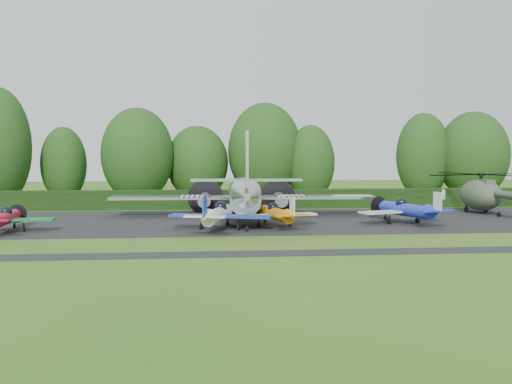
{
  "coord_description": "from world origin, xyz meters",
  "views": [
    {
      "loc": [
        -2.34,
        -38.91,
        5.97
      ],
      "look_at": [
        2.31,
        10.28,
        2.5
      ],
      "focal_mm": 40.0,
      "sensor_mm": 36.0,
      "label": 1
    }
  ],
  "objects": [
    {
      "name": "transport_plane",
      "position": [
        1.35,
        12.25,
        2.18
      ],
      "size": [
        24.36,
        18.68,
        7.81
      ],
      "rotation": [
        0.0,
        0.0,
        0.04
      ],
      "color": "silver",
      "rests_on": "ground"
    },
    {
      "name": "taxiway_verge",
      "position": [
        0.0,
        -6.0,
        0.0
      ],
      "size": [
        70.0,
        2.0,
        0.0
      ],
      "primitive_type": "cube",
      "color": "black",
      "rests_on": "ground"
    },
    {
      "name": "tree_8",
      "position": [
        11.01,
        30.66,
        4.64
      ],
      "size": [
        6.0,
        6.0,
        9.31
      ],
      "color": "black",
      "rests_on": "ground"
    },
    {
      "name": "tree_4",
      "position": [
        31.85,
        30.48,
        5.54
      ],
      "size": [
        8.88,
        8.88,
        11.1
      ],
      "color": "black",
      "rests_on": "ground"
    },
    {
      "name": "apron",
      "position": [
        0.0,
        10.0,
        0.0
      ],
      "size": [
        70.0,
        18.0,
        0.01
      ],
      "primitive_type": "cube",
      "color": "black",
      "rests_on": "ground"
    },
    {
      "name": "tree_3",
      "position": [
        5.51,
        32.29,
        6.06
      ],
      "size": [
        9.24,
        9.24,
        12.14
      ],
      "color": "black",
      "rests_on": "ground"
    },
    {
      "name": "tree_2",
      "position": [
        -10.05,
        30.37,
        5.63
      ],
      "size": [
        8.61,
        8.61,
        11.28
      ],
      "color": "black",
      "rests_on": "ground"
    },
    {
      "name": "tree_0",
      "position": [
        -18.96,
        31.61,
        4.49
      ],
      "size": [
        5.4,
        5.4,
        9.02
      ],
      "color": "black",
      "rests_on": "ground"
    },
    {
      "name": "tree_7",
      "position": [
        -2.93,
        32.76,
        4.61
      ],
      "size": [
        7.72,
        7.72,
        9.24
      ],
      "color": "black",
      "rests_on": "ground"
    },
    {
      "name": "hedgerow",
      "position": [
        0.0,
        21.0,
        0.0
      ],
      "size": [
        90.0,
        1.6,
        2.0
      ],
      "primitive_type": "cube",
      "color": "black",
      "rests_on": "ground"
    },
    {
      "name": "sign_board",
      "position": [
        25.12,
        20.5,
        1.31
      ],
      "size": [
        3.46,
        0.13,
        1.94
      ],
      "rotation": [
        0.0,
        0.0,
        -0.19
      ],
      "color": "#3F3326",
      "rests_on": "ground"
    },
    {
      "name": "light_plane_blue",
      "position": [
        14.39,
        6.44,
        1.24
      ],
      "size": [
        7.75,
        8.15,
        2.98
      ],
      "rotation": [
        0.0,
        0.0,
        -0.3
      ],
      "color": "#1C31AC",
      "rests_on": "ground"
    },
    {
      "name": "light_plane_red",
      "position": [
        -16.87,
        4.3,
        1.1
      ],
      "size": [
        6.88,
        7.23,
        2.64
      ],
      "rotation": [
        0.0,
        0.0,
        -0.04
      ],
      "color": "maroon",
      "rests_on": "ground"
    },
    {
      "name": "light_plane_orange",
      "position": [
        3.42,
        5.38,
        1.13
      ],
      "size": [
        7.04,
        7.4,
        2.71
      ],
      "rotation": [
        0.0,
        0.0,
        -0.23
      ],
      "color": "orange",
      "rests_on": "ground"
    },
    {
      "name": "helicopter",
      "position": [
        24.57,
        13.8,
        2.11
      ],
      "size": [
        12.2,
        14.29,
        3.93
      ],
      "rotation": [
        0.0,
        0.0,
        -0.04
      ],
      "color": "#3D4938",
      "rests_on": "ground"
    },
    {
      "name": "tree_6",
      "position": [
        25.95,
        32.04,
        5.49
      ],
      "size": [
        6.79,
        6.79,
        11.0
      ],
      "color": "black",
      "rests_on": "ground"
    },
    {
      "name": "light_plane_white",
      "position": [
        -1.13,
        3.99,
        1.27
      ],
      "size": [
        7.91,
        8.32,
        3.04
      ],
      "rotation": [
        0.0,
        0.0,
        0.28
      ],
      "color": "silver",
      "rests_on": "ground"
    },
    {
      "name": "ground",
      "position": [
        0.0,
        0.0,
        0.0
      ],
      "size": [
        160.0,
        160.0,
        0.0
      ],
      "primitive_type": "plane",
      "color": "#315A19",
      "rests_on": "ground"
    }
  ]
}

